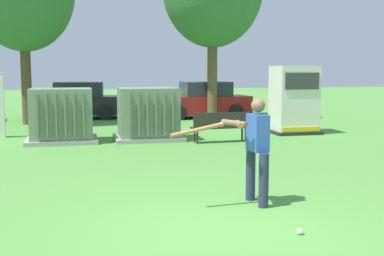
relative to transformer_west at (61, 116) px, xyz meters
The scene contains 9 objects.
ground_plane 9.41m from the transformer_west, 75.19° to the right, with size 96.00×96.00×0.00m, color #51933D.
transformer_west is the anchor object (origin of this frame).
transformer_mid_west 2.62m from the transformer_west, ahead, with size 2.10×1.70×1.62m.
generator_enclosure 7.74m from the transformer_west, ahead, with size 1.60×1.40×2.30m.
park_bench 4.82m from the transformer_west, 13.73° to the right, with size 1.82×0.51×0.92m.
batter 8.56m from the transformer_west, 67.50° to the right, with size 1.61×0.72×1.74m.
sports_ball 10.11m from the transformer_west, 70.54° to the right, with size 0.09×0.09×0.09m, color white.
parked_car_left_of_center 7.38m from the transformer_west, 86.48° to the left, with size 4.32×2.17×1.62m.
parked_car_right_of_center 8.81m from the transformer_west, 46.92° to the left, with size 4.26×2.05×1.62m.
Camera 1 is at (-1.89, -6.49, 2.22)m, focal length 47.02 mm.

